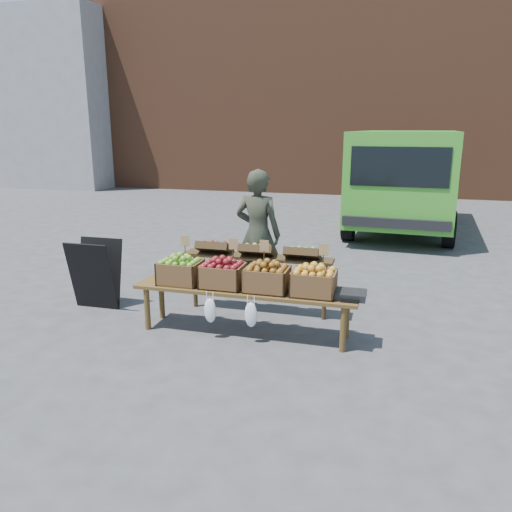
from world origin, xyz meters
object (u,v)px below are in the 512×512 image
(crate_red_apples, at_px, (267,279))
(crate_green_apples, at_px, (314,283))
(chalkboard_sign, at_px, (96,274))
(display_bench, at_px, (245,311))
(delivery_van, at_px, (404,181))
(crate_russet_pears, at_px, (223,276))
(back_table, at_px, (257,276))
(crate_golden_apples, at_px, (181,272))
(vendor, at_px, (258,234))
(weighing_scale, at_px, (351,295))

(crate_red_apples, distance_m, crate_green_apples, 0.55)
(chalkboard_sign, xyz_separation_m, display_bench, (2.24, -0.32, -0.20))
(delivery_van, distance_m, chalkboard_sign, 8.01)
(delivery_van, height_order, crate_russet_pears, delivery_van)
(chalkboard_sign, bearing_deg, crate_green_apples, -6.22)
(chalkboard_sign, relative_size, back_table, 0.46)
(crate_golden_apples, distance_m, crate_green_apples, 1.65)
(delivery_van, distance_m, crate_russet_pears, 7.49)
(crate_golden_apples, height_order, crate_russet_pears, same)
(vendor, relative_size, display_bench, 0.69)
(delivery_van, bearing_deg, chalkboard_sign, -117.43)
(delivery_van, distance_m, crate_red_apples, 7.35)
(chalkboard_sign, height_order, crate_green_apples, chalkboard_sign)
(delivery_van, relative_size, display_bench, 1.95)
(chalkboard_sign, xyz_separation_m, crate_green_apples, (3.07, -0.32, 0.23))
(delivery_van, bearing_deg, crate_golden_apples, -107.01)
(chalkboard_sign, distance_m, display_bench, 2.28)
(vendor, xyz_separation_m, crate_russet_pears, (-0.05, -1.41, -0.23))
(weighing_scale, bearing_deg, crate_russet_pears, 180.00)
(crate_russet_pears, bearing_deg, display_bench, 0.00)
(crate_golden_apples, bearing_deg, display_bench, 0.00)
(crate_golden_apples, height_order, crate_green_apples, same)
(crate_red_apples, distance_m, weighing_scale, 0.98)
(back_table, relative_size, crate_green_apples, 4.20)
(crate_golden_apples, height_order, crate_red_apples, same)
(weighing_scale, bearing_deg, display_bench, 180.00)
(crate_golden_apples, relative_size, crate_green_apples, 1.00)
(back_table, xyz_separation_m, crate_russet_pears, (-0.23, -0.72, 0.19))
(crate_golden_apples, xyz_separation_m, crate_green_apples, (1.65, 0.00, 0.00))
(chalkboard_sign, distance_m, crate_red_apples, 2.55)
(crate_green_apples, bearing_deg, crate_russet_pears, 180.00)
(back_table, bearing_deg, crate_golden_apples, -137.44)
(delivery_van, xyz_separation_m, display_bench, (-1.85, -7.17, -0.89))
(crate_red_apples, bearing_deg, back_table, 113.68)
(delivery_van, xyz_separation_m, chalkboard_sign, (-4.09, -6.85, -0.69))
(crate_red_apples, bearing_deg, crate_golden_apples, 180.00)
(crate_green_apples, height_order, weighing_scale, crate_green_apples)
(delivery_van, xyz_separation_m, crate_green_apples, (-1.02, -7.17, -0.47))
(vendor, distance_m, crate_russet_pears, 1.43)
(delivery_van, bearing_deg, crate_red_apples, -98.94)
(vendor, height_order, crate_golden_apples, vendor)
(vendor, relative_size, back_table, 0.89)
(chalkboard_sign, bearing_deg, weighing_scale, -5.50)
(chalkboard_sign, relative_size, weighing_scale, 2.85)
(back_table, height_order, display_bench, back_table)
(chalkboard_sign, height_order, crate_golden_apples, chalkboard_sign)
(crate_russet_pears, height_order, crate_green_apples, same)
(crate_green_apples, bearing_deg, back_table, 140.25)
(vendor, height_order, chalkboard_sign, vendor)
(crate_russet_pears, height_order, weighing_scale, crate_russet_pears)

